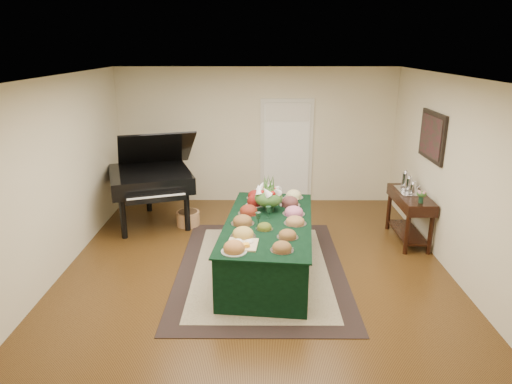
{
  "coord_description": "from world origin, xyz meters",
  "views": [
    {
      "loc": [
        0.03,
        -6.02,
        3.09
      ],
      "look_at": [
        0.0,
        0.3,
        1.05
      ],
      "focal_mm": 32.0,
      "sensor_mm": 36.0,
      "label": 1
    }
  ],
  "objects_px": {
    "buffet_table": "(268,246)",
    "mahogany_sideboard": "(410,205)",
    "grand_piano": "(151,178)",
    "floral_centerpiece": "(269,194)"
  },
  "relations": [
    {
      "from": "floral_centerpiece",
      "to": "grand_piano",
      "type": "relative_size",
      "value": 0.22
    },
    {
      "from": "floral_centerpiece",
      "to": "grand_piano",
      "type": "bearing_deg",
      "value": 145.36
    },
    {
      "from": "buffet_table",
      "to": "floral_centerpiece",
      "type": "bearing_deg",
      "value": 88.8
    },
    {
      "from": "floral_centerpiece",
      "to": "mahogany_sideboard",
      "type": "relative_size",
      "value": 0.36
    },
    {
      "from": "buffet_table",
      "to": "floral_centerpiece",
      "type": "distance_m",
      "value": 0.76
    },
    {
      "from": "grand_piano",
      "to": "mahogany_sideboard",
      "type": "relative_size",
      "value": 1.62
    },
    {
      "from": "floral_centerpiece",
      "to": "grand_piano",
      "type": "distance_m",
      "value": 2.51
    },
    {
      "from": "mahogany_sideboard",
      "to": "buffet_table",
      "type": "bearing_deg",
      "value": -155.48
    },
    {
      "from": "buffet_table",
      "to": "grand_piano",
      "type": "xyz_separation_m",
      "value": [
        -2.05,
        1.85,
        0.46
      ]
    },
    {
      "from": "buffet_table",
      "to": "mahogany_sideboard",
      "type": "relative_size",
      "value": 2.17
    }
  ]
}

